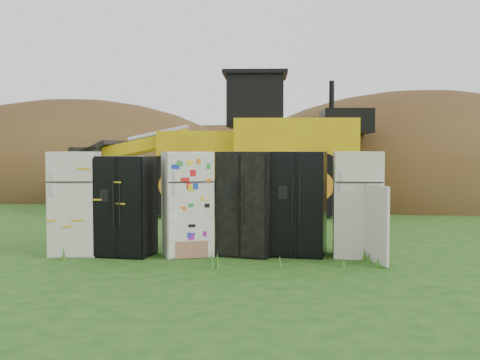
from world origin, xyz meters
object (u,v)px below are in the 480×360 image
object	(u,v)px
fridge_dark_mid	(248,203)
fridge_sticker	(187,203)
fridge_leftmost	(75,203)
wheel_loader	(220,143)
fridge_black_side	(126,206)
fridge_black_right	(299,203)
fridge_open_door	(357,204)

from	to	relation	value
fridge_dark_mid	fridge_sticker	bearing A→B (deg)	-159.21
fridge_leftmost	wheel_loader	xyz separation A→B (m)	(2.16, 6.76, 1.07)
wheel_loader	fridge_black_side	bearing A→B (deg)	-98.80
fridge_dark_mid	wheel_loader	xyz separation A→B (m)	(-0.75, 6.76, 1.07)
fridge_black_right	fridge_dark_mid	bearing A→B (deg)	-167.58
wheel_loader	fridge_leftmost	bearing A→B (deg)	-105.85
fridge_dark_mid	fridge_black_right	size ratio (longest dim) A/B	1.00
fridge_sticker	fridge_black_right	xyz separation A→B (m)	(1.87, 0.01, 0.00)
fridge_sticker	wheel_loader	world-z (taller)	wheel_loader
fridge_sticker	wheel_loader	distance (m)	6.86
fridge_leftmost	fridge_dark_mid	world-z (taller)	fridge_dark_mid
fridge_black_right	fridge_open_door	xyz separation A→B (m)	(0.96, -0.08, 0.00)
fridge_dark_mid	fridge_black_right	bearing A→B (deg)	20.70
fridge_open_door	wheel_loader	distance (m)	7.38
fridge_dark_mid	fridge_black_side	bearing A→B (deg)	-157.42
fridge_black_right	fridge_black_side	bearing A→B (deg)	-166.26
fridge_black_side	fridge_black_right	bearing A→B (deg)	13.63
fridge_black_right	wheel_loader	bearing A→B (deg)	115.64
fridge_leftmost	fridge_dark_mid	size ratio (longest dim) A/B	1.00
fridge_open_door	fridge_black_right	bearing A→B (deg)	-178.21
wheel_loader	fridge_black_right	bearing A→B (deg)	-74.82
fridge_leftmost	wheel_loader	world-z (taller)	wheel_loader
fridge_leftmost	fridge_black_side	bearing A→B (deg)	-7.95
fridge_black_side	fridge_dark_mid	bearing A→B (deg)	14.19
fridge_sticker	fridge_open_door	xyz separation A→B (m)	(2.84, -0.07, 0.00)
fridge_sticker	fridge_open_door	world-z (taller)	fridge_open_door
fridge_leftmost	fridge_sticker	distance (m)	1.89
fridge_sticker	fridge_black_side	bearing A→B (deg)	167.94
fridge_black_side	fridge_open_door	world-z (taller)	fridge_open_door
fridge_open_door	wheel_loader	xyz separation A→B (m)	(-2.57, 6.84, 1.07)
fridge_black_side	fridge_black_right	distance (m)	2.89
fridge_black_side	fridge_open_door	xyz separation A→B (m)	(3.85, -0.01, 0.04)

